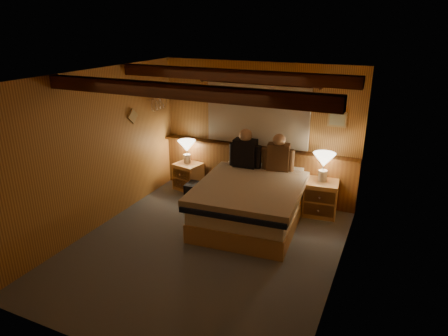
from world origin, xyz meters
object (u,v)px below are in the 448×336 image
Objects in this scene: lamp_left at (187,147)px; lamp_right at (324,162)px; nightstand_left at (188,176)px; bed at (251,202)px; person_right at (278,155)px; nightstand_right at (320,198)px; person_left at (245,151)px; duffel_bag at (201,192)px.

lamp_left is 2.54m from lamp_right.
nightstand_left is at bearing -50.76° from lamp_left.
bed is 0.95m from person_right.
person_right reaches higher than bed.
person_left is (-1.31, -0.10, 0.66)m from nightstand_right.
person_left reaches higher than lamp_right.
bed is at bearing -14.35° from nightstand_left.
person_right is at bearing -2.97° from lamp_left.
duffel_bag is (-1.10, 0.39, -0.19)m from bed.
lamp_left is 1.26m from person_left.
nightstand_left is at bearing 136.05° from duffel_bag.
lamp_right is 2.21m from duffel_bag.
nightstand_right is (0.94, 0.75, -0.06)m from bed.
bed is 1.86m from lamp_left.
nightstand_right is 1.47m from person_left.
nightstand_right is 0.89× the size of person_right.
nightstand_right is 1.23× the size of lamp_right.
nightstand_left is 1.14× the size of lamp_right.
lamp_right reaches higher than nightstand_left.
person_left reaches higher than nightstand_right.
nightstand_right is at bearing -1.56° from lamp_left.
nightstand_left is at bearing 148.92° from bed.
nightstand_right is at bearing -82.14° from lamp_right.
nightstand_right is 2.60m from lamp_left.
person_left reaches higher than bed.
person_left is 1.06× the size of person_right.
lamp_left reaches higher than bed.
lamp_left is 0.93m from duffel_bag.
nightstand_left is at bearing 168.00° from person_right.
lamp_left is at bearing 172.30° from nightstand_right.
bed is at bearing -147.68° from nightstand_right.
person_left reaches higher than duffel_bag.
person_right is at bearing 10.27° from nightstand_left.
duffel_bag is at bearing 155.88° from bed.
duffel_bag is (-0.74, -0.26, -0.79)m from person_left.
bed is 1.76m from nightstand_left.
bed is 0.96m from person_left.
nightstand_left is at bearing -179.75° from lamp_right.
nightstand_left is 0.56m from lamp_left.
bed is 3.05× the size of person_left.
nightstand_right is 1.32× the size of lamp_left.
nightstand_left is 1.40m from person_left.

